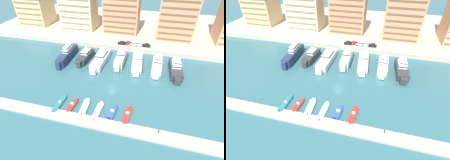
% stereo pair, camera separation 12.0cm
% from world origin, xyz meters
% --- Properties ---
extents(ground_plane, '(400.00, 400.00, 0.00)m').
position_xyz_m(ground_plane, '(0.00, 0.00, 0.00)').
color(ground_plane, '#336670').
extents(quay_promenade, '(180.00, 70.00, 2.30)m').
position_xyz_m(quay_promenade, '(0.00, 66.07, 1.15)').
color(quay_promenade, '#BCB29E').
rests_on(quay_promenade, ground).
extents(pier_dock, '(120.00, 4.51, 0.62)m').
position_xyz_m(pier_dock, '(0.00, -18.35, 0.31)').
color(pier_dock, '#A8A399').
rests_on(pier_dock, ground).
extents(yacht_navy_far_left, '(4.22, 20.64, 8.37)m').
position_xyz_m(yacht_navy_far_left, '(-26.73, 16.09, 2.52)').
color(yacht_navy_far_left, navy).
rests_on(yacht_navy_far_left, ground).
extents(yacht_charcoal_left, '(4.98, 15.20, 6.66)m').
position_xyz_m(yacht_charcoal_left, '(-17.88, 17.23, 1.99)').
color(yacht_charcoal_left, '#333338').
rests_on(yacht_charcoal_left, ground).
extents(yacht_white_mid_left, '(5.49, 21.06, 6.74)m').
position_xyz_m(yacht_white_mid_left, '(-9.80, 16.60, 1.99)').
color(yacht_white_mid_left, white).
rests_on(yacht_white_mid_left, ground).
extents(yacht_silver_center_left, '(4.13, 15.68, 7.68)m').
position_xyz_m(yacht_silver_center_left, '(-0.73, 18.30, 2.47)').
color(yacht_silver_center_left, silver).
rests_on(yacht_silver_center_left, ground).
extents(yacht_ivory_center, '(5.85, 18.58, 7.03)m').
position_xyz_m(yacht_ivory_center, '(7.12, 18.27, 2.20)').
color(yacht_ivory_center, silver).
rests_on(yacht_ivory_center, ground).
extents(yacht_ivory_center_right, '(4.19, 14.95, 8.17)m').
position_xyz_m(yacht_ivory_center_right, '(16.00, 16.92, 2.39)').
color(yacht_ivory_center_right, silver).
rests_on(yacht_ivory_center_right, ground).
extents(yacht_charcoal_mid_right, '(5.81, 17.66, 7.53)m').
position_xyz_m(yacht_charcoal_mid_right, '(23.99, 16.89, 2.08)').
color(yacht_charcoal_mid_right, '#333338').
rests_on(yacht_charcoal_mid_right, ground).
extents(motorboat_teal_far_left, '(2.16, 8.54, 1.19)m').
position_xyz_m(motorboat_teal_far_left, '(-15.49, -13.54, 0.42)').
color(motorboat_teal_far_left, teal).
rests_on(motorboat_teal_far_left, ground).
extents(motorboat_red_left, '(2.34, 6.70, 1.38)m').
position_xyz_m(motorboat_red_left, '(-10.83, -13.16, 0.43)').
color(motorboat_red_left, red).
rests_on(motorboat_red_left, ground).
extents(motorboat_white_mid_left, '(2.62, 7.59, 1.40)m').
position_xyz_m(motorboat_white_mid_left, '(-6.29, -12.75, 0.51)').
color(motorboat_white_mid_left, white).
rests_on(motorboat_white_mid_left, ground).
extents(motorboat_cream_center_left, '(2.22, 8.46, 1.56)m').
position_xyz_m(motorboat_cream_center_left, '(-1.38, -13.52, 0.50)').
color(motorboat_cream_center_left, beige).
rests_on(motorboat_cream_center_left, ground).
extents(motorboat_blue_center, '(2.65, 6.30, 1.50)m').
position_xyz_m(motorboat_blue_center, '(3.34, -12.86, 0.52)').
color(motorboat_blue_center, '#33569E').
rests_on(motorboat_blue_center, ground).
extents(motorboat_red_center_right, '(2.53, 8.27, 1.37)m').
position_xyz_m(motorboat_red_center_right, '(8.40, -12.64, 0.41)').
color(motorboat_red_center_right, red).
rests_on(motorboat_red_center_right, ground).
extents(car_black_far_left, '(4.20, 2.13, 1.80)m').
position_xyz_m(car_black_far_left, '(-3.48, 34.05, 3.27)').
color(car_black_far_left, black).
rests_on(car_black_far_left, quay_promenade).
extents(car_red_left, '(4.14, 2.00, 1.80)m').
position_xyz_m(car_red_left, '(-0.28, 34.79, 3.27)').
color(car_red_left, red).
rests_on(car_red_left, quay_promenade).
extents(car_white_mid_left, '(4.16, 2.03, 1.80)m').
position_xyz_m(car_white_mid_left, '(3.00, 34.29, 3.27)').
color(car_white_mid_left, white).
rests_on(car_white_mid_left, quay_promenade).
extents(car_silver_center_left, '(4.17, 2.07, 1.80)m').
position_xyz_m(car_silver_center_left, '(6.24, 34.81, 3.27)').
color(car_silver_center_left, '#B7BCC1').
rests_on(car_silver_center_left, quay_promenade).
extents(car_black_center, '(4.19, 2.10, 1.80)m').
position_xyz_m(car_black_center, '(9.63, 34.43, 3.27)').
color(car_black_center, black).
rests_on(car_black_center, quay_promenade).
extents(apartment_block_far_left, '(19.12, 16.70, 18.92)m').
position_xyz_m(apartment_block_far_left, '(-65.92, 52.75, 10.81)').
color(apartment_block_far_left, '#E0BC84').
rests_on(apartment_block_far_left, quay_promenade).
extents(apartment_block_left, '(20.62, 14.03, 29.40)m').
position_xyz_m(apartment_block_left, '(-34.49, 51.39, 16.05)').
color(apartment_block_left, beige).
rests_on(apartment_block_left, quay_promenade).
extents(apartment_block_mid_left, '(20.73, 13.45, 23.71)m').
position_xyz_m(apartment_block_mid_left, '(-7.78, 52.71, 13.20)').
color(apartment_block_mid_left, tan).
rests_on(apartment_block_mid_left, quay_promenade).
extents(apartment_block_center_left, '(19.43, 13.41, 28.55)m').
position_xyz_m(apartment_block_center_left, '(23.00, 49.87, 15.63)').
color(apartment_block_center_left, tan).
rests_on(apartment_block_center_left, quay_promenade).
extents(pedestrian_near_edge, '(0.33, 0.58, 1.55)m').
position_xyz_m(pedestrian_near_edge, '(18.44, -17.45, 1.54)').
color(pedestrian_near_edge, '#7A6B56').
rests_on(pedestrian_near_edge, pier_dock).
extents(bollard_west, '(0.20, 0.20, 0.61)m').
position_xyz_m(bollard_west, '(-13.64, -16.34, 0.95)').
color(bollard_west, '#2D2D33').
rests_on(bollard_west, pier_dock).
extents(bollard_west_mid, '(0.20, 0.20, 0.61)m').
position_xyz_m(bollard_west_mid, '(-7.27, -16.34, 0.95)').
color(bollard_west_mid, '#2D2D33').
rests_on(bollard_west_mid, pier_dock).
extents(bollard_east_mid, '(0.20, 0.20, 0.61)m').
position_xyz_m(bollard_east_mid, '(-0.90, -16.34, 0.95)').
color(bollard_east_mid, '#2D2D33').
rests_on(bollard_east_mid, pier_dock).
extents(bollard_east, '(0.20, 0.20, 0.61)m').
position_xyz_m(bollard_east, '(5.46, -16.34, 0.95)').
color(bollard_east, '#2D2D33').
rests_on(bollard_east, pier_dock).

